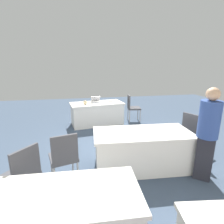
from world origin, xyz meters
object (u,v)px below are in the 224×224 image
(chair_near_front, at_px, (193,130))
(chair_tucked_left, at_px, (22,173))
(table_mid_left, at_px, (63,224))
(chair_tucked_right, at_px, (132,106))
(table_foreground, at_px, (97,113))
(yarn_ball, at_px, (85,102))
(laptop_silver, at_px, (96,102))
(scissors_red, at_px, (111,101))
(chair_by_pillar, at_px, (64,155))
(person_attendee_standing, at_px, (208,131))
(table_back_left, at_px, (142,150))

(chair_near_front, relative_size, chair_tucked_left, 1.00)
(table_mid_left, distance_m, chair_tucked_right, 4.93)
(table_foreground, relative_size, chair_near_front, 1.97)
(yarn_ball, bearing_deg, laptop_silver, -153.51)
(chair_near_front, bearing_deg, chair_tucked_right, 170.63)
(laptop_silver, distance_m, scissors_red, 0.53)
(chair_tucked_left, distance_m, yarn_ball, 3.56)
(chair_near_front, xyz_separation_m, chair_by_pillar, (2.87, 0.65, -0.00))
(table_foreground, distance_m, table_mid_left, 4.42)
(table_foreground, xyz_separation_m, yarn_ball, (0.40, 0.16, 0.44))
(person_attendee_standing, relative_size, laptop_silver, 4.63)
(chair_tucked_left, xyz_separation_m, laptop_silver, (-1.44, -3.58, 0.25))
(table_back_left, distance_m, laptop_silver, 3.01)
(table_mid_left, bearing_deg, table_foreground, -101.10)
(chair_by_pillar, bearing_deg, table_foreground, 59.38)
(table_foreground, bearing_deg, chair_tucked_left, 67.74)
(person_attendee_standing, relative_size, scissors_red, 9.23)
(yarn_ball, distance_m, scissors_red, 0.95)
(table_mid_left, xyz_separation_m, yarn_ball, (-0.45, -4.18, 0.44))
(table_back_left, relative_size, chair_by_pillar, 2.04)
(chair_by_pillar, bearing_deg, yarn_ball, 65.81)
(chair_tucked_right, distance_m, yarn_ball, 1.74)
(chair_by_pillar, relative_size, person_attendee_standing, 0.57)
(chair_by_pillar, bearing_deg, chair_near_front, -1.85)
(table_foreground, height_order, table_back_left, same)
(table_mid_left, distance_m, person_attendee_standing, 2.59)
(laptop_silver, bearing_deg, scissors_red, 179.57)
(chair_near_front, height_order, chair_tucked_left, same)
(table_foreground, distance_m, yarn_ball, 0.62)
(table_back_left, height_order, scissors_red, scissors_red)
(table_foreground, bearing_deg, table_back_left, 101.10)
(laptop_silver, bearing_deg, table_back_left, 92.17)
(scissors_red, bearing_deg, chair_near_front, -29.63)
(table_mid_left, relative_size, yarn_ball, 13.13)
(chair_tucked_left, height_order, laptop_silver, laptop_silver)
(chair_tucked_left, bearing_deg, laptop_silver, 17.35)
(chair_tucked_right, distance_m, person_attendee_standing, 3.58)
(chair_by_pillar, relative_size, yarn_ball, 7.43)
(chair_tucked_left, bearing_deg, chair_near_front, -33.70)
(chair_near_front, bearing_deg, laptop_silver, -165.74)
(chair_tucked_left, height_order, yarn_ball, chair_tucked_left)
(chair_tucked_right, bearing_deg, chair_by_pillar, -27.01)
(person_attendee_standing, bearing_deg, table_back_left, -172.13)
(chair_near_front, xyz_separation_m, chair_tucked_right, (0.66, -2.60, 0.01))
(table_foreground, bearing_deg, chair_by_pillar, 73.97)
(person_attendee_standing, height_order, laptop_silver, person_attendee_standing)
(table_foreground, relative_size, yarn_ball, 14.64)
(chair_tucked_right, bearing_deg, person_attendee_standing, 10.71)
(table_back_left, bearing_deg, table_mid_left, 45.51)
(table_back_left, xyz_separation_m, chair_tucked_right, (-0.73, -2.99, 0.18))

